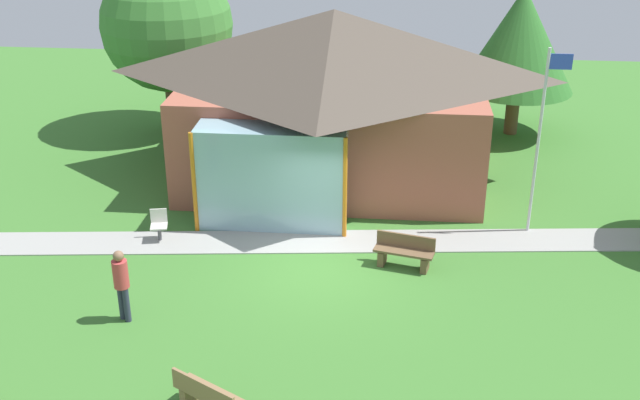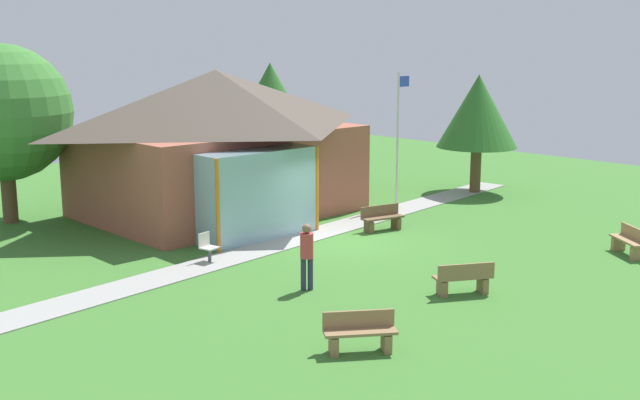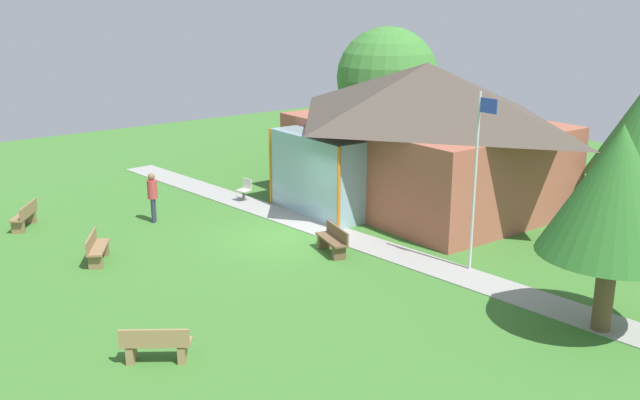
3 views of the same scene
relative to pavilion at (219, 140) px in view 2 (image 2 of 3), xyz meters
name	(u,v)px [view 2 (image 2 of 3)]	position (x,y,z in m)	size (l,w,h in m)	color
ground_plane	(345,242)	(0.30, -6.20, -2.73)	(44.00, 44.00, 0.00)	#3D752D
pavilion	(219,140)	(0.00, 0.00, 0.00)	(10.06, 8.57, 5.25)	#A35642
footpath	(315,234)	(0.30, -4.80, -2.72)	(24.30, 1.30, 0.03)	#999993
flagpole	(398,133)	(5.79, -3.61, 0.11)	(0.64, 0.08, 5.12)	silver
bench_front_right	(630,242)	(5.37, -13.11, -2.33)	(1.23, 1.48, 0.84)	#9E7A51
bench_rear_near_path	(382,219)	(2.34, -5.93, -2.33)	(1.56, 0.78, 0.84)	brown
bench_front_left	(360,333)	(-5.86, -12.72, -2.33)	(1.48, 1.22, 0.84)	olive
bench_front_center	(464,279)	(-1.27, -11.95, -2.33)	(1.52, 1.13, 0.84)	olive
patio_chair_west	(208,248)	(-4.21, -5.10, -2.32)	(0.53, 0.53, 0.86)	beige
visitor_strolling_lawn	(307,251)	(-3.88, -8.97, -1.71)	(0.34, 0.34, 1.74)	#2D3347
tree_behind_pavilion_right	(270,103)	(6.28, 4.55, 0.75)	(4.04, 4.04, 5.32)	brown
tree_behind_pavilion_left	(3,113)	(-6.24, 3.90, 1.11)	(4.71, 4.71, 6.22)	brown
tree_east_hedge	(478,112)	(10.23, -4.07, 0.67)	(3.34, 3.34, 4.93)	brown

